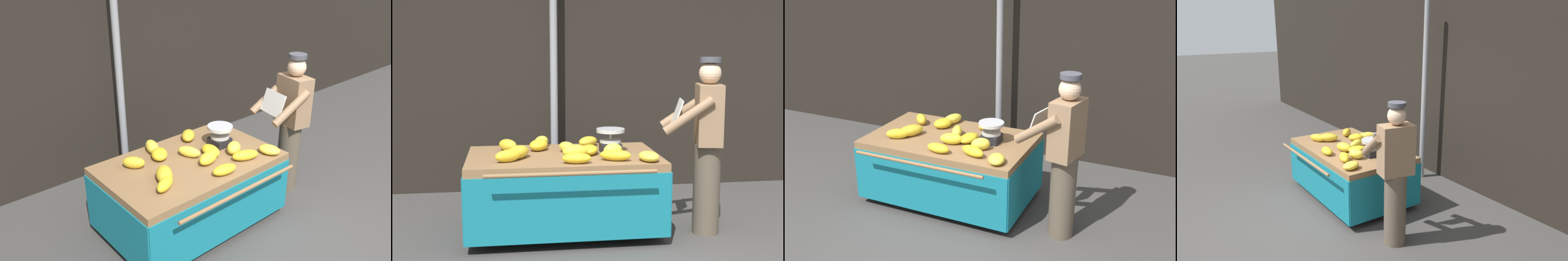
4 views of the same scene
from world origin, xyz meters
TOP-DOWN VIEW (x-y plane):
  - back_wall at (0.00, 2.87)m, footprint 16.00×0.24m
  - street_pole at (-0.52, 2.46)m, footprint 0.09×0.09m
  - banana_cart at (-0.54, 1.08)m, footprint 1.86×1.34m
  - weighing_scale at (-0.07, 1.14)m, footprint 0.28×0.28m
  - banana_bunch_0 at (-0.98, 0.94)m, footprint 0.29×0.33m
  - banana_bunch_1 at (-0.45, 0.91)m, footprint 0.28×0.19m
  - banana_bunch_2 at (0.20, 0.65)m, footprint 0.23×0.27m
  - banana_bunch_3 at (-0.46, 0.65)m, footprint 0.28×0.16m
  - banana_bunch_4 at (-0.10, 0.72)m, footprint 0.32×0.22m
  - banana_bunch_5 at (-0.73, 1.49)m, footprint 0.21×0.30m
  - banana_bunch_6 at (-0.25, 1.48)m, footprint 0.28×0.29m
  - banana_bunch_7 at (-0.77, 1.31)m, footprint 0.26×0.28m
  - banana_bunch_8 at (-0.29, 1.04)m, footprint 0.22×0.30m
  - banana_bunch_9 at (-1.08, 1.33)m, footprint 0.24×0.25m
  - banana_bunch_10 at (-0.50, 1.15)m, footprint 0.20×0.28m
  - banana_bunch_11 at (-0.09, 0.90)m, footprint 0.25×0.23m
  - banana_bunch_12 at (-1.07, 0.80)m, footprint 0.28×0.22m
  - vendor_person at (0.82, 0.87)m, footprint 0.65×0.60m

SIDE VIEW (x-z plane):
  - banana_cart at x=-0.54m, z-range 0.19..0.97m
  - banana_bunch_2 at x=0.20m, z-range 0.78..0.87m
  - banana_bunch_8 at x=-0.29m, z-range 0.78..0.87m
  - banana_bunch_3 at x=-0.46m, z-range 0.78..0.87m
  - banana_bunch_4 at x=-0.10m, z-range 0.78..0.88m
  - banana_bunch_6 at x=-0.25m, z-range 0.78..0.88m
  - banana_bunch_10 at x=-0.50m, z-range 0.78..0.89m
  - banana_bunch_7 at x=-0.77m, z-range 0.78..0.89m
  - banana_bunch_12 at x=-1.07m, z-range 0.78..0.89m
  - banana_bunch_5 at x=-0.73m, z-range 0.78..0.89m
  - banana_bunch_9 at x=-1.08m, z-range 0.78..0.90m
  - banana_bunch_1 at x=-0.45m, z-range 0.78..0.90m
  - banana_bunch_0 at x=-0.98m, z-range 0.78..0.90m
  - banana_bunch_11 at x=-0.09m, z-range 0.78..0.91m
  - vendor_person at x=0.82m, z-range 0.02..1.73m
  - weighing_scale at x=-0.07m, z-range 0.78..1.01m
  - street_pole at x=-0.52m, z-range 0.00..2.90m
  - back_wall at x=0.00m, z-range 0.00..4.39m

